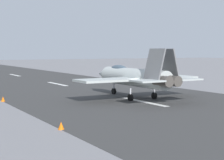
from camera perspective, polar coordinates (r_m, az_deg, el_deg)
ground_plane at (r=39.79m, az=4.83°, el=-3.38°), size 400.00×400.00×0.00m
runway_strip at (r=39.78m, az=4.84°, el=-3.37°), size 240.00×26.00×0.02m
fighter_jet at (r=42.58m, az=3.32°, el=0.52°), size 16.05×14.76×5.70m
crew_person at (r=58.23m, az=5.10°, el=-0.06°), size 0.55×0.50×1.67m
marker_cone_near at (r=25.99m, az=-7.87°, el=-7.00°), size 0.44×0.44×0.55m
marker_cone_mid at (r=41.50m, az=-16.47°, el=-2.84°), size 0.44×0.44×0.55m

